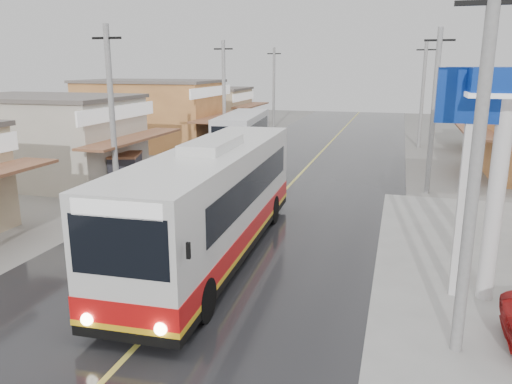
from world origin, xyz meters
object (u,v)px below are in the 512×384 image
Objects in this scene: coach_bus at (214,201)px; second_bus at (242,134)px; tricycle_far at (108,170)px; tricycle_near at (125,168)px; cyclist at (212,183)px.

second_bus is at bearing 102.53° from coach_bus.
second_bus is at bearing 51.54° from tricycle_far.
tricycle_near is at bearing -112.74° from second_bus.
tricycle_near is (-5.03, 0.60, 0.32)m from cyclist.
coach_bus reaches higher than cyclist.
coach_bus is at bearing -63.70° from tricycle_near.
tricycle_far is at bearing 178.25° from cyclist.
coach_bus is 18.79m from second_bus.
coach_bus is 4.96× the size of tricycle_near.
tricycle_near is at bearing -15.72° from tricycle_far.
second_bus is 10.92m from tricycle_near.
tricycle_near is 1.02m from tricycle_far.
coach_bus is 11.05m from tricycle_near.
tricycle_far is at bearing 136.89° from coach_bus.
cyclist is 1.00× the size of tricycle_far.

